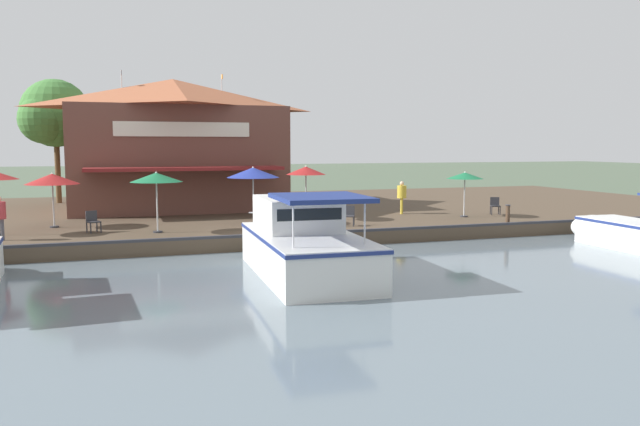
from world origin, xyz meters
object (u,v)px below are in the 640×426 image
(waterfront_restaurant, at_px, (174,142))
(cafe_chair_facing_river, at_px, (495,205))
(patio_umbrella_mid_patio_right, at_px, (465,176))
(motorboat_distant_upstream, at_px, (300,242))
(patio_umbrella_back_row, at_px, (156,178))
(person_at_quay_edge, at_px, (402,194))
(patio_umbrella_near_quay_edge, at_px, (306,171))
(mooring_post, at_px, (508,214))
(cafe_chair_beside_entrance, at_px, (349,215))
(cafe_chair_under_first_umbrella, at_px, (286,209))
(cafe_chair_mid_patio, at_px, (93,220))
(motorboat_mid_row, at_px, (632,233))
(patio_umbrella_mid_patio_left, at_px, (52,179))
(patio_umbrella_by_entrance, at_px, (253,173))
(tree_downstream_bank, at_px, (52,115))

(waterfront_restaurant, distance_m, cafe_chair_facing_river, 17.48)
(patio_umbrella_mid_patio_right, relative_size, motorboat_distant_upstream, 0.27)
(patio_umbrella_back_row, bearing_deg, cafe_chair_facing_river, 94.90)
(person_at_quay_edge, distance_m, motorboat_distant_upstream, 12.56)
(patio_umbrella_near_quay_edge, xyz_separation_m, mooring_post, (4.16, 7.85, -1.82))
(waterfront_restaurant, height_order, cafe_chair_beside_entrance, waterfront_restaurant)
(cafe_chair_facing_river, xyz_separation_m, cafe_chair_under_first_umbrella, (-1.38, -10.32, 0.00))
(cafe_chair_mid_patio, bearing_deg, motorboat_mid_row, 70.05)
(patio_umbrella_mid_patio_left, height_order, motorboat_mid_row, patio_umbrella_mid_patio_left)
(waterfront_restaurant, bearing_deg, cafe_chair_under_first_umbrella, 28.46)
(patio_umbrella_by_entrance, height_order, patio_umbrella_mid_patio_right, patio_umbrella_by_entrance)
(patio_umbrella_back_row, height_order, person_at_quay_edge, patio_umbrella_back_row)
(patio_umbrella_back_row, xyz_separation_m, motorboat_distant_upstream, (6.43, 3.87, -1.78))
(patio_umbrella_by_entrance, bearing_deg, cafe_chair_under_first_umbrella, 127.15)
(waterfront_restaurant, xyz_separation_m, mooring_post, (12.63, 12.86, -3.13))
(cafe_chair_mid_patio, bearing_deg, patio_umbrella_back_row, 71.27)
(mooring_post, xyz_separation_m, tree_downstream_bank, (-16.84, -19.38, 4.73))
(patio_umbrella_by_entrance, distance_m, cafe_chair_facing_river, 12.26)
(cafe_chair_facing_river, distance_m, person_at_quay_edge, 4.61)
(tree_downstream_bank, bearing_deg, patio_umbrella_mid_patio_left, 4.10)
(cafe_chair_mid_patio, xyz_separation_m, cafe_chair_under_first_umbrella, (-1.96, 8.33, 0.00))
(motorboat_mid_row, bearing_deg, cafe_chair_beside_entrance, -122.23)
(patio_umbrella_near_quay_edge, bearing_deg, patio_umbrella_back_row, -72.53)
(cafe_chair_mid_patio, height_order, person_at_quay_edge, person_at_quay_edge)
(patio_umbrella_mid_patio_left, xyz_separation_m, motorboat_distant_upstream, (9.36, 7.84, -1.64))
(mooring_post, relative_size, tree_downstream_bank, 0.12)
(cafe_chair_mid_patio, bearing_deg, cafe_chair_beside_entrance, 83.16)
(cafe_chair_mid_patio, bearing_deg, patio_umbrella_near_quay_edge, 98.13)
(waterfront_restaurant, height_order, mooring_post, waterfront_restaurant)
(patio_umbrella_mid_patio_left, height_order, cafe_chair_beside_entrance, patio_umbrella_mid_patio_left)
(cafe_chair_beside_entrance, bearing_deg, person_at_quay_edge, 130.36)
(patio_umbrella_back_row, bearing_deg, patio_umbrella_near_quay_edge, 107.47)
(tree_downstream_bank, bearing_deg, cafe_chair_facing_river, 57.55)
(motorboat_mid_row, bearing_deg, cafe_chair_mid_patio, -109.95)
(patio_umbrella_mid_patio_right, bearing_deg, cafe_chair_beside_entrance, -77.96)
(mooring_post, bearing_deg, cafe_chair_mid_patio, -99.58)
(waterfront_restaurant, relative_size, patio_umbrella_mid_patio_left, 4.99)
(patio_umbrella_near_quay_edge, xyz_separation_m, motorboat_distant_upstream, (8.54, -2.84, -1.87))
(patio_umbrella_mid_patio_right, height_order, cafe_chair_beside_entrance, patio_umbrella_mid_patio_right)
(patio_umbrella_by_entrance, bearing_deg, motorboat_mid_row, 59.50)
(patio_umbrella_mid_patio_right, distance_m, cafe_chair_under_first_umbrella, 8.63)
(patio_umbrella_back_row, xyz_separation_m, patio_umbrella_by_entrance, (-1.39, 4.12, 0.08))
(patio_umbrella_back_row, xyz_separation_m, patio_umbrella_near_quay_edge, (-2.11, 6.72, 0.10))
(motorboat_distant_upstream, relative_size, tree_downstream_bank, 1.10)
(waterfront_restaurant, height_order, patio_umbrella_by_entrance, waterfront_restaurant)
(waterfront_restaurant, relative_size, person_at_quay_edge, 7.00)
(patio_umbrella_mid_patio_left, height_order, cafe_chair_under_first_umbrella, patio_umbrella_mid_patio_left)
(patio_umbrella_near_quay_edge, bearing_deg, patio_umbrella_mid_patio_right, 81.17)
(cafe_chair_under_first_umbrella, bearing_deg, patio_umbrella_mid_patio_left, -90.93)
(patio_umbrella_back_row, relative_size, patio_umbrella_near_quay_edge, 0.96)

